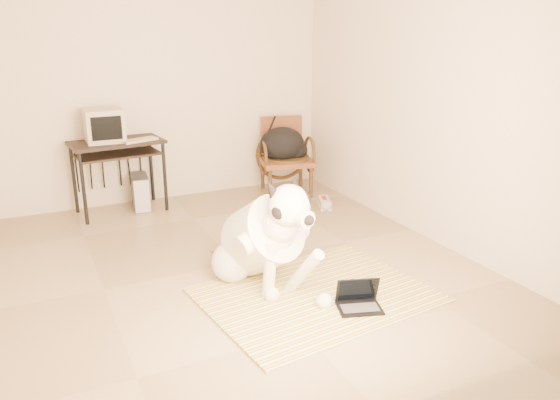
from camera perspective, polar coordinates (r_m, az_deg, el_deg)
floor at (r=5.04m, az=-4.59°, el=-6.62°), size 4.50×4.50×0.00m
wall_back at (r=6.78m, az=-11.93°, el=11.31°), size 4.50×0.00×4.50m
wall_front at (r=2.71m, az=12.23°, el=1.63°), size 4.50×0.00×4.50m
wall_right at (r=5.66m, az=14.57°, el=9.87°), size 0.00×4.50×4.50m
rug at (r=4.46m, az=3.79°, el=-9.88°), size 1.89×1.53×0.02m
dog at (r=4.48m, az=-1.78°, el=-4.11°), size 0.70×1.37×1.04m
laptop at (r=4.27m, az=8.21°, el=-10.35°), size 0.39×0.33×0.23m
computer_desk at (r=6.44m, az=-16.63°, el=4.89°), size 1.05×0.66×0.83m
crt_monitor at (r=6.40m, az=-17.89°, el=7.43°), size 0.41×0.40×0.36m
desk_keyboard at (r=6.34m, az=-14.46°, el=6.09°), size 0.43×0.27×0.03m
pc_tower at (r=6.63m, az=-14.38°, el=0.83°), size 0.23×0.45×0.40m
rattan_chair at (r=7.00m, az=0.54°, el=4.64°), size 0.75×0.73×0.95m
backpack at (r=6.89m, az=0.44°, el=5.75°), size 0.62×0.48×0.43m
sneaker_left at (r=6.24m, az=1.83°, el=-1.21°), size 0.19×0.29×0.10m
sneaker_right at (r=6.52m, az=4.67°, el=-0.34°), size 0.23×0.34×0.11m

